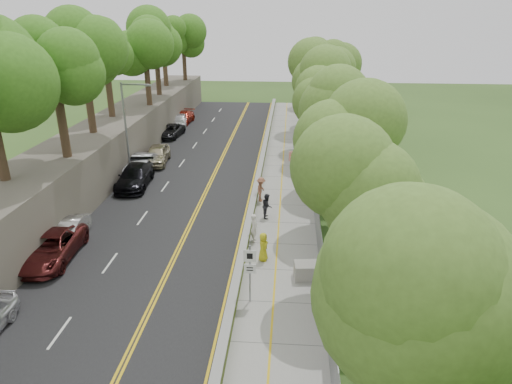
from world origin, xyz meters
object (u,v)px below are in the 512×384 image
Objects in this scene: car_1 at (68,232)px; person_far at (303,138)px; signpost at (250,267)px; construction_barrel at (292,156)px; car_2 at (51,247)px; painter_0 at (263,247)px; streetlight at (128,124)px; concrete_block at (307,271)px.

car_1 is 26.98m from person_far.
signpost reaches higher than person_far.
construction_barrel is at bearing 101.22° from person_far.
person_far reaches higher than car_2.
person_far is (14.80, 22.56, 0.12)m from car_1.
car_1 is 2.52× the size of painter_0.
streetlight is at bearing 85.90° from car_2.
construction_barrel reaches higher than concrete_block.
concrete_block is at bearing -117.04° from painter_0.
concrete_block is 0.77× the size of painter_0.
painter_0 is (0.40, 4.02, -1.07)m from signpost.
car_2 is at bearing 83.01° from person_far.
person_far reaches higher than construction_barrel.
car_2 is (-14.47, 0.85, 0.33)m from concrete_block.
construction_barrel is 5.42m from person_far.
car_1 is 2.61× the size of person_far.
streetlight is at bearing 60.29° from person_far.
concrete_block is at bearing 113.29° from person_far.
streetlight is 18.57m from person_far.
construction_barrel is at bearing 85.05° from signpost.
signpost reaches higher than car_1.
person_far is (14.66, 10.75, -3.77)m from streetlight.
painter_0 reaches higher than car_1.
car_1 is (-13.60, -17.28, 0.24)m from construction_barrel.
car_2 is at bearing -125.14° from construction_barrel.
painter_0 reaches higher than construction_barrel.
car_2 is at bearing -90.57° from streetlight.
car_2 is (-0.14, -13.85, -3.82)m from streetlight.
construction_barrel is at bearing 22.14° from streetlight.
concrete_block is (0.87, -20.18, -0.01)m from construction_barrel.
construction_barrel is at bearing 3.32° from painter_0.
person_far is (2.75, 23.75, -0.03)m from painter_0.
concrete_block is 14.50m from car_2.
concrete_block is at bearing 39.41° from signpost.
signpost is 12.82m from car_1.
construction_barrel is at bearing 47.14° from car_1.
car_1 reaches higher than construction_barrel.
construction_barrel is 18.55m from painter_0.
streetlight reaches higher than person_far.
signpost is at bearing 107.57° from person_far.
signpost reaches higher than construction_barrel.
streetlight is 1.88× the size of car_1.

